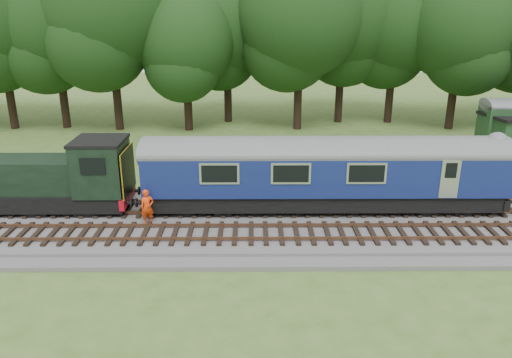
{
  "coord_description": "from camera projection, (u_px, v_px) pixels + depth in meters",
  "views": [
    {
      "loc": [
        1.51,
        -22.42,
        10.29
      ],
      "look_at": [
        1.66,
        1.4,
        2.0
      ],
      "focal_mm": 35.0,
      "sensor_mm": 36.0,
      "label": 1
    }
  ],
  "objects": [
    {
      "name": "ground",
      "position": [
        223.0,
        227.0,
        24.54
      ],
      "size": [
        120.0,
        120.0,
        0.0
      ],
      "primitive_type": "plane",
      "color": "#406124",
      "rests_on": "ground"
    },
    {
      "name": "track_north",
      "position": [
        224.0,
        208.0,
        25.73
      ],
      "size": [
        67.2,
        2.4,
        0.21
      ],
      "color": "black",
      "rests_on": "ballast"
    },
    {
      "name": "ballast",
      "position": [
        223.0,
        223.0,
        24.49
      ],
      "size": [
        70.0,
        7.0,
        0.35
      ],
      "primitive_type": "cube",
      "color": "#4C4C4F",
      "rests_on": "ground"
    },
    {
      "name": "dmu_railcar",
      "position": [
        325.0,
        167.0,
        25.04
      ],
      "size": [
        18.05,
        2.86,
        3.88
      ],
      "color": "black",
      "rests_on": "ground"
    },
    {
      "name": "fence",
      "position": [
        227.0,
        194.0,
        28.79
      ],
      "size": [
        64.0,
        0.12,
        1.0
      ],
      "primitive_type": null,
      "color": "#6B6054",
      "rests_on": "ground"
    },
    {
      "name": "track_south",
      "position": [
        220.0,
        233.0,
        22.9
      ],
      "size": [
        67.2,
        2.4,
        0.21
      ],
      "color": "black",
      "rests_on": "ballast"
    },
    {
      "name": "shunter_loco",
      "position": [
        49.0,
        180.0,
        25.17
      ],
      "size": [
        8.91,
        2.6,
        3.38
      ],
      "color": "black",
      "rests_on": "ground"
    },
    {
      "name": "tree_line",
      "position": [
        236.0,
        125.0,
        45.32
      ],
      "size": [
        70.0,
        8.0,
        18.0
      ],
      "primitive_type": null,
      "color": "black",
      "rests_on": "ground"
    },
    {
      "name": "worker",
      "position": [
        147.0,
        207.0,
        23.73
      ],
      "size": [
        0.75,
        0.64,
        1.74
      ],
      "primitive_type": "imported",
      "rotation": [
        0.0,
        0.0,
        0.43
      ],
      "color": "#F63F0C",
      "rests_on": "ballast"
    },
    {
      "name": "shed",
      "position": [
        509.0,
        133.0,
        36.43
      ],
      "size": [
        4.1,
        4.1,
        2.88
      ],
      "rotation": [
        0.0,
        0.0,
        0.19
      ],
      "color": "#173419",
      "rests_on": "ground"
    }
  ]
}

